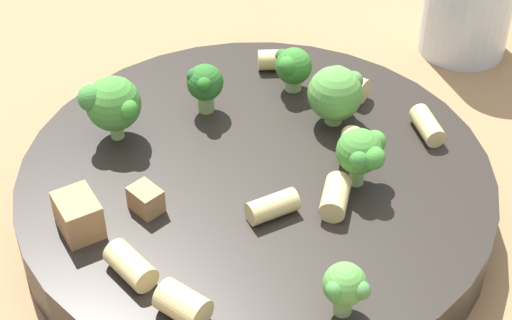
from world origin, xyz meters
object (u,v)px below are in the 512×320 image
rigatoni_3 (351,147)px  rigatoni_4 (350,87)px  broccoli_floret_4 (335,91)px  rigatoni_0 (335,197)px  rigatoni_7 (427,126)px  pasta_bowl (256,191)px  chicken_chunk_1 (78,215)px  broccoli_floret_2 (362,152)px  broccoli_floret_1 (293,66)px  rigatoni_2 (131,266)px  broccoli_floret_3 (204,84)px  broccoli_floret_0 (345,287)px  rigatoni_5 (272,206)px  chicken_chunk_0 (146,200)px  broccoli_floret_5 (112,103)px  rigatoni_6 (183,304)px  rigatoni_1 (279,60)px

rigatoni_3 → rigatoni_4: rigatoni_4 is taller
broccoli_floret_4 → rigatoni_0: 0.08m
rigatoni_7 → pasta_bowl: bearing=-122.3°
rigatoni_7 → chicken_chunk_1: (-0.11, -0.20, 0.00)m
broccoli_floret_2 → chicken_chunk_1: size_ratio=1.41×
broccoli_floret_1 → rigatoni_2: size_ratio=1.04×
broccoli_floret_1 → rigatoni_3: 0.08m
broccoli_floret_2 → rigatoni_2: bearing=-111.5°
pasta_bowl → rigatoni_2: size_ratio=9.67×
rigatoni_0 → chicken_chunk_1: size_ratio=1.05×
broccoli_floret_1 → broccoli_floret_2: 0.10m
broccoli_floret_3 → rigatoni_4: broccoli_floret_3 is taller
broccoli_floret_0 → chicken_chunk_1: (-0.15, -0.04, -0.01)m
broccoli_floret_3 → rigatoni_5: 0.11m
chicken_chunk_0 → rigatoni_5: bearing=34.8°
broccoli_floret_5 → chicken_chunk_0: (0.06, -0.04, -0.02)m
rigatoni_0 → rigatoni_4: size_ratio=1.15×
broccoli_floret_1 → chicken_chunk_0: broccoli_floret_1 is taller
broccoli_floret_1 → rigatoni_0: 0.12m
rigatoni_5 → chicken_chunk_1: size_ratio=1.09×
broccoli_floret_4 → pasta_bowl: bearing=-95.2°
broccoli_floret_3 → rigatoni_4: (0.07, 0.07, -0.01)m
broccoli_floret_0 → rigatoni_4: size_ratio=1.29×
rigatoni_7 → chicken_chunk_0: chicken_chunk_0 is taller
broccoli_floret_3 → rigatoni_5: broccoli_floret_3 is taller
broccoli_floret_3 → rigatoni_6: size_ratio=1.32×
broccoli_floret_0 → chicken_chunk_0: size_ratio=1.75×
broccoli_floret_3 → chicken_chunk_0: 0.10m
rigatoni_1 → rigatoni_6: 0.23m
rigatoni_3 → chicken_chunk_1: chicken_chunk_1 is taller
rigatoni_0 → chicken_chunk_1: chicken_chunk_1 is taller
rigatoni_0 → chicken_chunk_0: bearing=-140.1°
broccoli_floret_0 → rigatoni_6: 0.08m
broccoli_floret_4 → rigatoni_7: size_ratio=1.36×
broccoli_floret_2 → rigatoni_6: size_ratio=1.46×
pasta_bowl → broccoli_floret_4: bearing=84.8°
broccoli_floret_0 → broccoli_floret_4: broccoli_floret_4 is taller
pasta_bowl → broccoli_floret_4: broccoli_floret_4 is taller
broccoli_floret_5 → rigatoni_6: bearing=-31.4°
broccoli_floret_1 → rigatoni_2: (0.04, -0.19, -0.01)m
broccoli_floret_1 → broccoli_floret_4: bearing=-14.3°
rigatoni_1 → broccoli_floret_4: bearing=-21.0°
broccoli_floret_1 → broccoli_floret_4: size_ratio=0.78×
rigatoni_3 → rigatoni_6: size_ratio=0.94×
broccoli_floret_1 → rigatoni_0: broccoli_floret_1 is taller
broccoli_floret_4 → rigatoni_1: (-0.06, 0.02, -0.02)m
broccoli_floret_0 → rigatoni_5: bearing=154.9°
rigatoni_1 → rigatoni_7: 0.12m
rigatoni_6 → broccoli_floret_2: bearing=84.2°
broccoli_floret_3 → rigatoni_6: broccoli_floret_3 is taller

